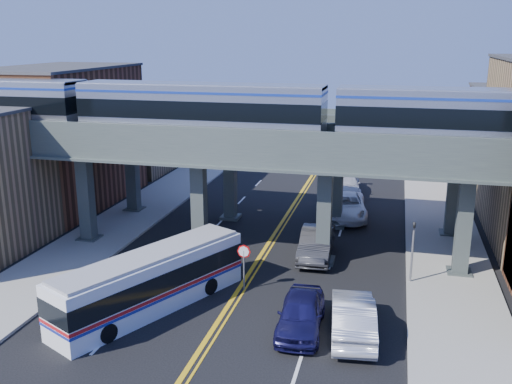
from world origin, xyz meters
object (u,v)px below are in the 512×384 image
(car_parked_curb, at_px, (353,317))
(car_lane_d, at_px, (346,185))
(car_lane_b, at_px, (316,243))
(stop_sign, at_px, (244,260))
(car_lane_c, at_px, (346,206))
(transit_train, at_px, (201,109))
(car_lane_a, at_px, (301,313))
(traffic_signal, at_px, (413,245))
(transit_bus, at_px, (151,282))

(car_parked_curb, bearing_deg, car_lane_d, -90.46)
(car_parked_curb, bearing_deg, car_lane_b, -78.33)
(stop_sign, xyz_separation_m, car_lane_c, (4.22, 14.48, -0.87))
(transit_train, relative_size, stop_sign, 17.77)
(car_lane_a, xyz_separation_m, car_lane_d, (-0.15, 24.82, -0.01))
(stop_sign, xyz_separation_m, traffic_signal, (8.90, 3.00, 0.54))
(stop_sign, height_order, car_lane_a, stop_sign)
(stop_sign, bearing_deg, transit_train, 128.81)
(transit_train, height_order, stop_sign, transit_train)
(car_lane_c, bearing_deg, car_lane_d, 87.57)
(stop_sign, bearing_deg, car_lane_a, -44.21)
(traffic_signal, xyz_separation_m, car_lane_c, (-4.68, 11.48, -1.41))
(traffic_signal, height_order, car_parked_curb, traffic_signal)
(car_lane_b, bearing_deg, transit_bus, -131.02)
(car_lane_a, bearing_deg, car_parked_curb, 0.65)
(car_lane_a, xyz_separation_m, car_lane_b, (-0.59, 9.37, 0.05))
(stop_sign, bearing_deg, car_lane_b, 60.83)
(transit_train, relative_size, traffic_signal, 11.40)
(transit_bus, relative_size, car_lane_d, 1.84)
(traffic_signal, relative_size, transit_bus, 0.37)
(stop_sign, bearing_deg, car_parked_curb, -29.61)
(car_lane_c, bearing_deg, car_parked_curb, -91.30)
(traffic_signal, distance_m, transit_bus, 14.37)
(stop_sign, distance_m, transit_bus, 5.17)
(car_lane_d, height_order, car_parked_curb, car_parked_curb)
(transit_bus, height_order, car_lane_c, transit_bus)
(transit_bus, height_order, car_parked_curb, transit_bus)
(car_lane_b, xyz_separation_m, car_parked_curb, (3.02, -9.23, 0.01))
(car_lane_d, bearing_deg, car_lane_c, -91.74)
(car_lane_d, bearing_deg, traffic_signal, -80.66)
(transit_train, distance_m, transit_bus, 11.35)
(stop_sign, relative_size, car_lane_c, 0.41)
(transit_train, relative_size, car_lane_b, 8.38)
(transit_bus, bearing_deg, stop_sign, -24.55)
(traffic_signal, xyz_separation_m, car_lane_b, (-5.72, 2.71, -1.38))
(traffic_signal, height_order, car_lane_d, traffic_signal)
(car_lane_b, bearing_deg, transit_train, -176.65)
(transit_train, distance_m, car_lane_c, 15.09)
(transit_bus, xyz_separation_m, car_lane_a, (7.78, -0.42, -0.59))
(transit_bus, bearing_deg, car_lane_c, 1.52)
(car_lane_c, height_order, car_lane_d, car_lane_c)
(stop_sign, distance_m, car_lane_a, 5.34)
(stop_sign, bearing_deg, traffic_signal, 18.63)
(transit_bus, xyz_separation_m, car_lane_c, (8.23, 17.73, -0.57))
(car_parked_curb, bearing_deg, traffic_signal, -118.90)
(traffic_signal, bearing_deg, stop_sign, -161.37)
(car_lane_a, relative_size, car_lane_b, 0.92)
(traffic_signal, relative_size, car_lane_c, 0.64)
(stop_sign, relative_size, car_parked_curb, 0.47)
(transit_train, bearing_deg, car_lane_a, -48.05)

